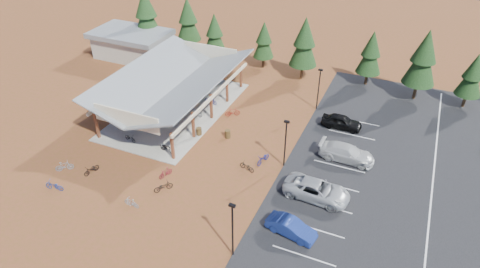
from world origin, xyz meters
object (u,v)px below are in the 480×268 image
bike_8 (92,169)px  bike_14 (263,159)px  bike_10 (54,186)px  lamp_post_0 (232,227)px  lamp_post_1 (285,140)px  bike_4 (167,148)px  car_3 (347,153)px  bike_15 (233,112)px  bike_6 (211,100)px  car_1 (291,228)px  bike_0 (130,138)px  car_2 (317,190)px  bike_7 (211,80)px  trash_bin_0 (199,132)px  bike_13 (131,203)px  bike_11 (166,173)px  bike_pavilion (174,81)px  car_4 (342,122)px  bike_3 (179,78)px  outbuilding (132,44)px  bike_2 (177,96)px  trash_bin_1 (228,134)px  bike_1 (135,115)px  bike_16 (247,167)px  bike_12 (163,186)px  bike_9 (64,166)px  bike_5 (196,113)px  lamp_post_2 (319,86)px

bike_8 → bike_14: 16.47m
bike_10 → lamp_post_0: bearing=80.5°
lamp_post_1 → bike_4: lamp_post_1 is taller
bike_10 → car_3: bearing=114.4°
car_3 → bike_15: bearing=78.5°
bike_6 → car_3: 17.88m
lamp_post_0 → car_1: bearing=47.7°
bike_0 → car_2: bearing=-80.2°
bike_0 → bike_7: size_ratio=0.90×
trash_bin_0 → bike_13: bearing=-90.2°
bike_11 → bike_14: (7.63, 5.67, 0.04)m
bike_pavilion → bike_7: (0.72, 7.63, -3.22)m
car_2 → car_4: car_2 is taller
bike_0 → bike_3: (-2.35, 14.09, 0.08)m
bike_10 → bike_15: size_ratio=1.05×
bike_15 → car_1: size_ratio=0.42×
outbuilding → car_2: bearing=-30.1°
bike_10 → bike_11: size_ratio=1.17×
bike_0 → bike_11: bike_11 is taller
bike_2 → trash_bin_1: bearing=-109.7°
car_3 → car_4: bearing=18.4°
bike_pavilion → bike_8: bike_pavilion is taller
lamp_post_0 → bike_15: size_ratio=2.98×
trash_bin_0 → bike_4: 4.37m
bike_7 → bike_14: (12.28, -13.02, -0.10)m
bike_4 → bike_8: size_ratio=1.09×
bike_10 → bike_13: size_ratio=1.20×
bike_4 → bike_8: (-4.80, -5.72, -0.14)m
lamp_post_1 → bike_10: size_ratio=2.83×
outbuilding → car_1: 40.50m
outbuilding → bike_1: size_ratio=6.50×
car_2 → bike_10: bearing=114.3°
bike_10 → car_2: 23.53m
bike_7 → bike_16: bike_7 is taller
outbuilding → bike_11: outbuilding is taller
bike_pavilion → bike_12: bearing=-64.1°
bike_0 → bike_16: bearing=-76.3°
bike_4 → bike_9: 9.84m
trash_bin_1 → car_3: car_3 is taller
bike_pavilion → bike_8: (-1.37, -13.44, -3.38)m
bike_0 → bike_11: size_ratio=0.98×
trash_bin_0 → bike_9: bearing=-130.2°
trash_bin_0 → bike_5: (-2.07, 3.09, 0.13)m
lamp_post_2 → bike_8: (-16.37, -20.44, -2.54)m
bike_11 → car_2: (13.73, 2.84, 0.39)m
bike_9 → bike_12: bearing=-124.1°
car_1 → car_3: bearing=1.1°
car_3 → outbuilding: bearing=71.0°
bike_1 → bike_4: 7.86m
bike_4 → bike_16: bearing=-75.3°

